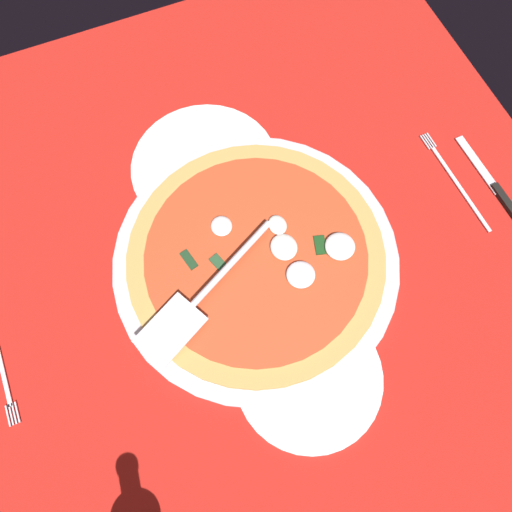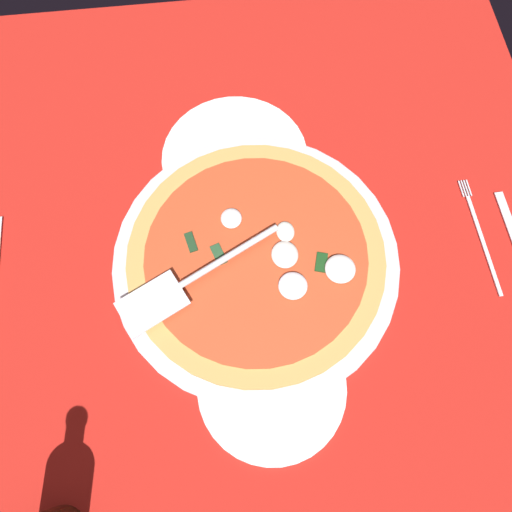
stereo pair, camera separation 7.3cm
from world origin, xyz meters
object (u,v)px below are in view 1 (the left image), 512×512
pizza_server (202,296)px  place_setting_far (474,184)px  dinner_plate_right (309,376)px  dinner_plate_left (206,166)px  pizza (257,256)px

pizza_server → place_setting_far: bearing=155.3°
dinner_plate_right → place_setting_far: (-17.86, 38.97, -0.14)cm
pizza_server → place_setting_far: pizza_server is taller
dinner_plate_left → place_setting_far: bearing=63.0°
place_setting_far → dinner_plate_right: bearing=112.9°
pizza_server → pizza: bearing=171.3°
pizza → place_setting_far: bearing=87.8°
dinner_plate_right → place_setting_far: place_setting_far is taller
dinner_plate_left → pizza_server: pizza_server is taller
pizza → pizza_server: 10.95cm
dinner_plate_left → pizza: bearing=4.7°
dinner_plate_left → pizza_server: bearing=-21.0°
dinner_plate_right → pizza_server: (-16.06, -10.02, 3.92)cm
dinner_plate_right → place_setting_far: bearing=114.6°
place_setting_far → pizza_server: bearing=90.4°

